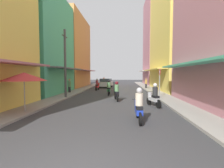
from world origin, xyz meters
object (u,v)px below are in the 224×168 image
(motorbike_black, at_px, (116,92))
(pedestrian_midway, at_px, (146,83))
(motorbike_red, at_px, (97,85))
(parked_car, at_px, (106,83))
(utility_pole, at_px, (65,63))
(motorbike_blue, at_px, (139,106))
(street_sign_no_entry, at_px, (160,79))
(motorbike_maroon, at_px, (104,82))
(vendor_umbrella, at_px, (24,77))
(motorbike_green, at_px, (109,88))
(motorbike_silver, at_px, (154,96))
(pedestrian_foreground, at_px, (69,85))

(motorbike_black, bearing_deg, pedestrian_midway, 70.54)
(motorbike_red, xyz_separation_m, parked_car, (0.68, 4.72, 0.04))
(utility_pole, bearing_deg, parked_car, 79.17)
(motorbike_blue, distance_m, street_sign_no_entry, 7.40)
(motorbike_maroon, bearing_deg, motorbike_black, -80.17)
(motorbike_maroon, bearing_deg, vendor_umbrella, -94.92)
(motorbike_red, bearing_deg, motorbike_blue, -74.06)
(vendor_umbrella, bearing_deg, utility_pole, 87.87)
(motorbike_green, height_order, motorbike_silver, same)
(motorbike_green, xyz_separation_m, parked_car, (-1.31, 9.73, 0.04))
(vendor_umbrella, bearing_deg, pedestrian_foreground, 94.04)
(motorbike_blue, height_order, motorbike_maroon, same)
(motorbike_green, distance_m, motorbike_red, 5.39)
(utility_pole, bearing_deg, motorbike_green, 35.64)
(motorbike_silver, relative_size, parked_car, 0.41)
(motorbike_silver, distance_m, motorbike_black, 3.52)
(motorbike_silver, height_order, motorbike_red, same)
(pedestrian_foreground, xyz_separation_m, street_sign_no_entry, (9.17, -3.86, 0.77))
(motorbike_green, xyz_separation_m, motorbike_black, (0.92, -3.59, 0.00))
(motorbike_red, relative_size, pedestrian_midway, 1.12)
(pedestrian_midway, bearing_deg, motorbike_black, -109.46)
(motorbike_maroon, xyz_separation_m, vendor_umbrella, (-1.88, -21.82, 1.33))
(street_sign_no_entry, bearing_deg, motorbike_maroon, 112.44)
(motorbike_red, distance_m, utility_pole, 8.18)
(parked_car, bearing_deg, motorbike_black, -80.51)
(motorbike_black, height_order, street_sign_no_entry, street_sign_no_entry)
(motorbike_maroon, bearing_deg, motorbike_red, -89.86)
(motorbike_green, relative_size, motorbike_maroon, 1.01)
(pedestrian_midway, height_order, utility_pole, utility_pole)
(motorbike_black, distance_m, utility_pole, 5.28)
(parked_car, bearing_deg, motorbike_green, -82.35)
(parked_car, bearing_deg, motorbike_maroon, 101.07)
(pedestrian_midway, bearing_deg, motorbike_green, -122.77)
(pedestrian_midway, bearing_deg, motorbike_red, -159.64)
(street_sign_no_entry, bearing_deg, pedestrian_midway, 88.54)
(utility_pole, bearing_deg, motorbike_maroon, 84.06)
(pedestrian_foreground, xyz_separation_m, pedestrian_midway, (9.43, 6.35, -0.13))
(vendor_umbrella, bearing_deg, pedestrian_midway, 61.39)
(vendor_umbrella, bearing_deg, motorbike_blue, -10.32)
(parked_car, relative_size, vendor_umbrella, 1.80)
(parked_car, height_order, street_sign_no_entry, street_sign_no_entry)
(pedestrian_foreground, height_order, utility_pole, utility_pole)
(motorbike_red, height_order, street_sign_no_entry, street_sign_no_entry)
(motorbike_green, distance_m, pedestrian_foreground, 4.73)
(motorbike_silver, bearing_deg, vendor_umbrella, -161.32)
(motorbike_green, height_order, street_sign_no_entry, street_sign_no_entry)
(motorbike_maroon, xyz_separation_m, motorbike_black, (2.93, -16.92, 0.00))
(pedestrian_midway, distance_m, vendor_umbrella, 18.31)
(motorbike_green, relative_size, pedestrian_midway, 1.12)
(street_sign_no_entry, bearing_deg, pedestrian_foreground, 157.15)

